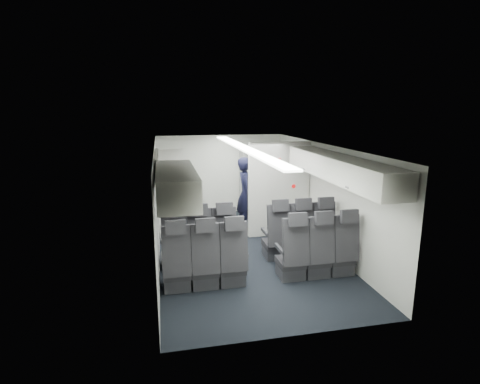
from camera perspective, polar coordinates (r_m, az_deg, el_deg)
name	(u,v)px	position (r m, az deg, el deg)	size (l,w,h in m)	color
cabin_shell	(244,198)	(7.44, 0.64, -0.86)	(3.41, 6.01, 2.16)	black
seat_row_front	(250,241)	(7.15, 1.57, -7.47)	(3.33, 0.56, 1.24)	#28272A
seat_row_mid	(263,259)	(6.34, 3.51, -10.21)	(3.33, 0.56, 1.24)	#28272A
overhead_bin_left_rear	(176,184)	(5.16, -9.71, 1.22)	(0.53, 1.80, 0.40)	white
overhead_bin_left_front_open	(170,172)	(6.90, -10.67, 3.04)	(0.64, 1.70, 0.72)	#9E9E93
overhead_bin_right_rear	(364,176)	(5.96, 18.31, 2.30)	(0.53, 1.80, 0.40)	white
overhead_bin_right_front	(317,161)	(7.50, 11.62, 4.72)	(0.53, 1.70, 0.40)	white
bulkhead_partition	(279,189)	(8.45, 5.94, 0.40)	(1.40, 0.15, 2.13)	silver
galley_unit	(256,179)	(10.28, 2.49, 1.95)	(0.85, 0.52, 1.90)	#939399
boarding_door	(160,193)	(8.81, -12.07, -0.11)	(0.12, 1.27, 1.86)	silver
flight_attendant	(246,194)	(8.81, 0.89, -0.34)	(0.64, 0.42, 1.76)	black
carry_on_bag	(174,168)	(7.13, -10.03, 3.66)	(0.41, 0.29, 0.24)	black
papers	(254,187)	(8.77, 2.18, 0.79)	(0.20, 0.02, 0.14)	white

